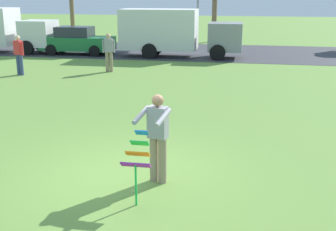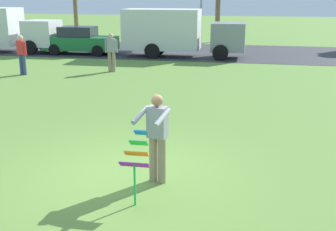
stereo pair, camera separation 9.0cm
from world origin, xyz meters
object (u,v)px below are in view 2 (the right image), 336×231
parked_truck_grey_van (177,31)px  person_walker_far (111,51)px  person_kite_flyer (157,135)px  parked_car_green (80,41)px  person_walker_near (22,54)px  kite_held (137,157)px

parked_truck_grey_van → person_walker_far: 5.61m
person_kite_flyer → person_walker_far: size_ratio=1.00×
parked_truck_grey_van → person_walker_far: parked_truck_grey_van is taller
parked_car_green → person_walker_near: bearing=-89.3°
kite_held → person_walker_near: (-8.14, 10.61, 0.10)m
person_kite_flyer → parked_car_green: person_kite_flyer is taller
kite_held → person_walker_far: (-4.54, 12.12, 0.10)m
parked_truck_grey_van → parked_car_green: bearing=-180.0°
parked_truck_grey_van → kite_held: bearing=-81.8°
kite_held → person_walker_far: bearing=110.5°
kite_held → parked_truck_grey_van: bearing=98.2°
person_kite_flyer → parked_car_green: 18.50m
parked_car_green → parked_truck_grey_van: (5.73, 0.00, 0.64)m
parked_car_green → person_walker_near: 6.71m
parked_truck_grey_van → person_walker_near: parked_truck_grey_van is taller
person_walker_near → person_walker_far: bearing=22.8°
kite_held → parked_truck_grey_van: 17.51m
kite_held → person_walker_near: size_ratio=0.70×
parked_truck_grey_van → person_walker_far: size_ratio=3.89×
person_kite_flyer → parked_car_green: (-8.38, 16.49, -0.18)m
parked_truck_grey_van → person_walker_far: (-2.06, -5.20, -0.48)m
parked_truck_grey_van → person_walker_near: bearing=-130.1°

